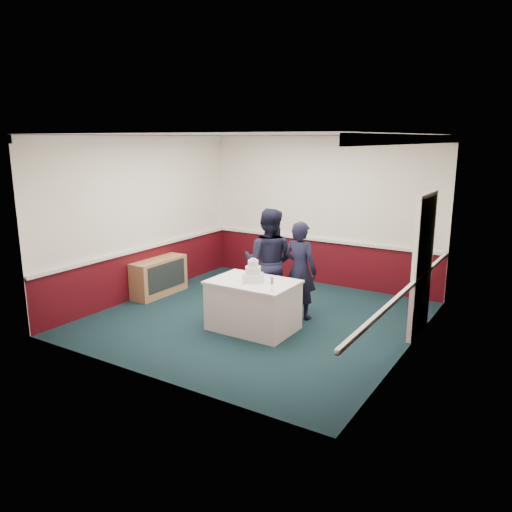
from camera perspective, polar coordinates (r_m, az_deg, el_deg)
The scene contains 9 objects.
ground at distance 8.43m, azimuth 0.03°, elevation -7.11°, with size 5.00×5.00×0.00m, color #142B31.
room_shell at distance 8.44m, azimuth 2.69°, elevation 6.66°, with size 5.00×5.00×3.00m.
sideboard at distance 9.75m, azimuth -11.01°, elevation -2.35°, with size 0.41×1.20×0.70m.
cake_table at distance 7.84m, azimuth -0.33°, elevation -5.60°, with size 1.32×0.92×0.79m.
wedding_cake at distance 7.69m, azimuth -0.33°, elevation -2.08°, with size 0.35×0.35×0.36m.
cake_knife at distance 7.58m, azimuth -1.33°, elevation -3.17°, with size 0.01×0.22×0.01m, color silver.
champagne_flute at distance 7.20m, azimuth 1.84°, elevation -2.92°, with size 0.05×0.05×0.21m.
person_man at distance 8.43m, azimuth 1.46°, elevation -0.64°, with size 0.88×0.69×1.82m, color black.
person_woman at distance 8.26m, azimuth 5.04°, elevation -1.62°, with size 0.60×0.39×1.64m, color black.
Camera 1 is at (4.18, -6.70, 2.94)m, focal length 35.00 mm.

